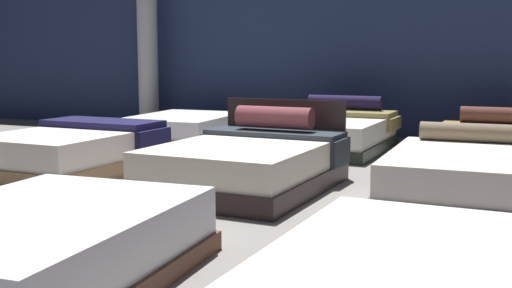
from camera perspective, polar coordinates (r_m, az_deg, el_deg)
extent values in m
cube|color=gray|center=(6.43, -0.69, -3.95)|extent=(18.00, 18.00, 0.02)
cube|color=navy|center=(10.65, 9.34, 10.17)|extent=(18.00, 0.06, 3.50)
cube|color=brown|center=(3.91, -19.27, -11.15)|extent=(1.55, 2.05, 0.13)
cube|color=silver|center=(3.84, -19.42, -8.04)|extent=(1.49, 1.99, 0.31)
cube|color=#8C6C4B|center=(7.43, -16.77, -1.89)|extent=(1.54, 1.98, 0.18)
cube|color=silver|center=(7.39, -16.84, -0.07)|extent=(1.47, 1.92, 0.30)
cube|color=#1B1A44|center=(7.83, -13.91, 1.85)|extent=(1.47, 0.69, 0.08)
cube|color=#1B1A44|center=(8.34, -17.86, 0.85)|extent=(0.10, 0.64, 0.27)
cube|color=#1B1A44|center=(7.41, -9.38, 0.29)|extent=(0.10, 0.64, 0.27)
cube|color=black|center=(6.21, -1.04, -3.37)|extent=(1.62, 2.10, 0.19)
cube|color=beige|center=(6.17, -1.04, -1.24)|extent=(1.55, 2.04, 0.28)
cube|color=black|center=(7.07, 2.63, 0.69)|extent=(1.44, 0.10, 0.85)
cube|color=#29303A|center=(6.79, 1.69, 1.01)|extent=(1.53, 0.59, 0.05)
cube|color=#29303A|center=(7.15, -3.90, 0.01)|extent=(0.08, 0.52, 0.28)
cube|color=#29303A|center=(6.55, 7.78, -0.78)|extent=(0.08, 0.52, 0.28)
cylinder|color=brown|center=(6.78, 1.71, 2.47)|extent=(0.87, 0.27, 0.24)
cube|color=#584E5D|center=(5.76, 19.27, -4.58)|extent=(1.49, 1.95, 0.22)
cube|color=silver|center=(5.72, 19.38, -2.17)|extent=(1.43, 1.89, 0.28)
cylinder|color=#7B6851|center=(6.43, 19.84, 0.96)|extent=(1.13, 0.19, 0.18)
cube|color=#9A6B48|center=(9.78, -6.61, 0.65)|extent=(1.57, 2.08, 0.17)
cube|color=silver|center=(9.76, -6.63, 1.89)|extent=(1.50, 2.02, 0.26)
cube|color=black|center=(8.90, 6.55, -0.09)|extent=(1.66, 2.14, 0.16)
cube|color=silver|center=(8.87, 6.57, 1.35)|extent=(1.59, 2.08, 0.29)
cube|color=olive|center=(9.49, 7.86, 2.86)|extent=(1.59, 0.72, 0.07)
cube|color=olive|center=(9.77, 3.32, 2.29)|extent=(0.09, 0.68, 0.19)
cube|color=olive|center=(9.31, 12.59, 1.84)|extent=(0.09, 0.68, 0.19)
cylinder|color=#1F163D|center=(9.63, 8.14, 3.81)|extent=(1.14, 0.24, 0.21)
cube|color=brown|center=(8.58, 21.03, -0.98)|extent=(1.53, 2.08, 0.13)
cube|color=silver|center=(8.56, 21.09, 0.17)|extent=(1.47, 2.02, 0.22)
cube|color=olive|center=(9.28, 21.36, 1.60)|extent=(1.49, 0.52, 0.06)
cube|color=olive|center=(9.36, 16.75, 0.88)|extent=(0.06, 0.50, 0.26)
cylinder|color=brown|center=(9.28, 21.41, 2.48)|extent=(1.02, 0.24, 0.22)
cylinder|color=silver|center=(11.78, -9.95, 9.93)|extent=(0.37, 0.37, 3.50)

